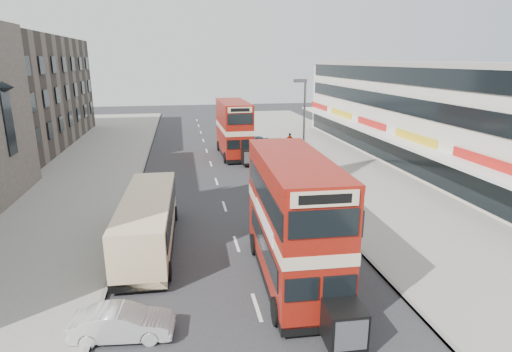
{
  "coord_description": "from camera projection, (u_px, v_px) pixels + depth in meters",
  "views": [
    {
      "loc": [
        -2.63,
        -12.29,
        9.5
      ],
      "look_at": [
        0.64,
        5.65,
        4.39
      ],
      "focal_mm": 29.22,
      "sensor_mm": 36.0,
      "label": 1
    }
  ],
  "objects": [
    {
      "name": "road_surface",
      "position": [
        216.0,
        182.0,
        33.6
      ],
      "size": [
        12.0,
        90.0,
        0.01
      ],
      "primitive_type": "cube",
      "color": "#28282B",
      "rests_on": "ground"
    },
    {
      "name": "pavement_left",
      "position": [
        58.0,
        189.0,
        31.52
      ],
      "size": [
        12.0,
        90.0,
        0.15
      ],
      "primitive_type": "cube",
      "color": "gray",
      "rests_on": "ground"
    },
    {
      "name": "car_left_front",
      "position": [
        123.0,
        323.0,
        14.61
      ],
      "size": [
        3.64,
        1.59,
        1.16
      ],
      "primitive_type": "imported",
      "rotation": [
        0.0,
        0.0,
        1.47
      ],
      "color": "silver",
      "rests_on": "ground"
    },
    {
      "name": "coach",
      "position": [
        148.0,
        220.0,
        21.5
      ],
      "size": [
        2.79,
        9.71,
        2.55
      ],
      "rotation": [
        0.0,
        0.0,
        -0.03
      ],
      "color": "black",
      "rests_on": "ground"
    },
    {
      "name": "street_lamp",
      "position": [
        303.0,
        124.0,
        31.54
      ],
      "size": [
        1.0,
        0.2,
        8.12
      ],
      "color": "slate",
      "rests_on": "ground"
    },
    {
      "name": "car_right_c",
      "position": [
        254.0,
        141.0,
        47.16
      ],
      "size": [
        3.61,
        1.85,
        1.18
      ],
      "primitive_type": "imported",
      "rotation": [
        0.0,
        0.0,
        -1.43
      ],
      "color": "#558EAB",
      "rests_on": "ground"
    },
    {
      "name": "car_right_b",
      "position": [
        280.0,
        170.0,
        34.5
      ],
      "size": [
        4.68,
        2.38,
        1.27
      ],
      "primitive_type": "imported",
      "rotation": [
        0.0,
        0.0,
        -1.63
      ],
      "color": "#B87F12",
      "rests_on": "ground"
    },
    {
      "name": "pedestrian_far",
      "position": [
        290.0,
        141.0,
        45.03
      ],
      "size": [
        1.03,
        0.47,
        1.72
      ],
      "primitive_type": "imported",
      "rotation": [
        0.0,
        0.0,
        0.05
      ],
      "color": "gray",
      "rests_on": "pavement_right"
    },
    {
      "name": "bus_second",
      "position": [
        234.0,
        128.0,
        41.93
      ],
      "size": [
        2.81,
        9.69,
        5.33
      ],
      "rotation": [
        0.0,
        0.0,
        3.16
      ],
      "color": "black",
      "rests_on": "ground"
    },
    {
      "name": "cyclist",
      "position": [
        264.0,
        170.0,
        34.46
      ],
      "size": [
        0.61,
        1.52,
        2.02
      ],
      "rotation": [
        0.0,
        0.0,
        -0.01
      ],
      "color": "gray",
      "rests_on": "ground"
    },
    {
      "name": "kerb_left",
      "position": [
        139.0,
        185.0,
        32.53
      ],
      "size": [
        0.2,
        90.0,
        0.16
      ],
      "primitive_type": "cube",
      "color": "gray",
      "rests_on": "ground"
    },
    {
      "name": "car_right_a",
      "position": [
        291.0,
        188.0,
        29.51
      ],
      "size": [
        5.18,
        2.6,
        1.45
      ],
      "primitive_type": "imported",
      "rotation": [
        0.0,
        0.0,
        -1.69
      ],
      "color": "#A31410",
      "rests_on": "ground"
    },
    {
      "name": "pedestrian_near",
      "position": [
        337.0,
        190.0,
        28.36
      ],
      "size": [
        0.62,
        0.45,
        1.59
      ],
      "primitive_type": "imported",
      "rotation": [
        0.0,
        0.0,
        3.06
      ],
      "color": "gray",
      "rests_on": "pavement_right"
    },
    {
      "name": "kerb_right",
      "position": [
        290.0,
        177.0,
        34.64
      ],
      "size": [
        0.2,
        90.0,
        0.16
      ],
      "primitive_type": "cube",
      "color": "gray",
      "rests_on": "ground"
    },
    {
      "name": "bus_main",
      "position": [
        293.0,
        220.0,
        17.89
      ],
      "size": [
        3.01,
        9.92,
        5.41
      ],
      "rotation": [
        0.0,
        0.0,
        3.11
      ],
      "color": "black",
      "rests_on": "ground"
    },
    {
      "name": "ground",
      "position": [
        267.0,
        339.0,
        14.66
      ],
      "size": [
        160.0,
        160.0,
        0.0
      ],
      "primitive_type": "plane",
      "color": "#28282B",
      "rests_on": "ground"
    },
    {
      "name": "pavement_right",
      "position": [
        356.0,
        174.0,
        35.65
      ],
      "size": [
        12.0,
        90.0,
        0.15
      ],
      "primitive_type": "cube",
      "color": "gray",
      "rests_on": "ground"
    },
    {
      "name": "commercial_row",
      "position": [
        433.0,
        115.0,
        37.67
      ],
      "size": [
        9.9,
        46.2,
        9.3
      ],
      "color": "beige",
      "rests_on": "ground"
    }
  ]
}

